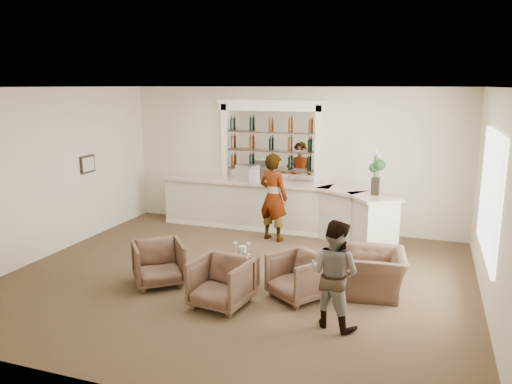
{
  "coord_description": "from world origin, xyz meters",
  "views": [
    {
      "loc": [
        3.05,
        -7.72,
        3.33
      ],
      "look_at": [
        0.03,
        0.9,
        1.37
      ],
      "focal_mm": 35.0,
      "sensor_mm": 36.0,
      "label": 1
    }
  ],
  "objects_px": {
    "armchair_far": "(375,273)",
    "armchair_center": "(221,283)",
    "guest": "(334,274)",
    "flower_vase": "(376,169)",
    "bar_counter": "(278,207)",
    "sommelier": "(273,197)",
    "espresso_machine": "(247,173)",
    "armchair_left": "(158,263)",
    "cocktail_table": "(241,269)",
    "armchair_right": "(298,277)"
  },
  "relations": [
    {
      "from": "armchair_center",
      "to": "armchair_far",
      "type": "height_order",
      "value": "armchair_center"
    },
    {
      "from": "bar_counter",
      "to": "armchair_left",
      "type": "distance_m",
      "value": 3.84
    },
    {
      "from": "guest",
      "to": "espresso_machine",
      "type": "relative_size",
      "value": 3.51
    },
    {
      "from": "bar_counter",
      "to": "armchair_far",
      "type": "xyz_separation_m",
      "value": [
        2.52,
        -2.84,
        -0.23
      ]
    },
    {
      "from": "guest",
      "to": "flower_vase",
      "type": "bearing_deg",
      "value": -72.32
    },
    {
      "from": "sommelier",
      "to": "armchair_left",
      "type": "xyz_separation_m",
      "value": [
        -1.09,
        -3.04,
        -0.59
      ]
    },
    {
      "from": "sommelier",
      "to": "espresso_machine",
      "type": "xyz_separation_m",
      "value": [
        -0.84,
        0.66,
        0.37
      ]
    },
    {
      "from": "armchair_left",
      "to": "armchair_far",
      "type": "bearing_deg",
      "value": -25.86
    },
    {
      "from": "armchair_center",
      "to": "espresso_machine",
      "type": "bearing_deg",
      "value": 112.97
    },
    {
      "from": "guest",
      "to": "espresso_machine",
      "type": "bearing_deg",
      "value": -36.24
    },
    {
      "from": "armchair_far",
      "to": "armchair_left",
      "type": "bearing_deg",
      "value": -84.18
    },
    {
      "from": "armchair_center",
      "to": "cocktail_table",
      "type": "bearing_deg",
      "value": 99.59
    },
    {
      "from": "armchair_left",
      "to": "armchair_center",
      "type": "relative_size",
      "value": 0.99
    },
    {
      "from": "bar_counter",
      "to": "armchair_center",
      "type": "xyz_separation_m",
      "value": [
        0.34,
        -4.14,
        -0.2
      ]
    },
    {
      "from": "bar_counter",
      "to": "armchair_center",
      "type": "relative_size",
      "value": 6.91
    },
    {
      "from": "armchair_center",
      "to": "flower_vase",
      "type": "height_order",
      "value": "flower_vase"
    },
    {
      "from": "guest",
      "to": "flower_vase",
      "type": "height_order",
      "value": "flower_vase"
    },
    {
      "from": "armchair_far",
      "to": "sommelier",
      "type": "bearing_deg",
      "value": -139.78
    },
    {
      "from": "cocktail_table",
      "to": "armchair_left",
      "type": "bearing_deg",
      "value": -159.22
    },
    {
      "from": "cocktail_table",
      "to": "flower_vase",
      "type": "distance_m",
      "value": 3.59
    },
    {
      "from": "guest",
      "to": "armchair_right",
      "type": "distance_m",
      "value": 1.09
    },
    {
      "from": "guest",
      "to": "armchair_left",
      "type": "relative_size",
      "value": 1.89
    },
    {
      "from": "armchair_right",
      "to": "flower_vase",
      "type": "relative_size",
      "value": 0.85
    },
    {
      "from": "cocktail_table",
      "to": "flower_vase",
      "type": "bearing_deg",
      "value": 54.77
    },
    {
      "from": "bar_counter",
      "to": "guest",
      "type": "bearing_deg",
      "value": -63.67
    },
    {
      "from": "espresso_machine",
      "to": "cocktail_table",
      "type": "bearing_deg",
      "value": -49.05
    },
    {
      "from": "sommelier",
      "to": "cocktail_table",
      "type": "bearing_deg",
      "value": 113.77
    },
    {
      "from": "bar_counter",
      "to": "armchair_right",
      "type": "relative_size",
      "value": 7.13
    },
    {
      "from": "flower_vase",
      "to": "bar_counter",
      "type": "bearing_deg",
      "value": 167.13
    },
    {
      "from": "cocktail_table",
      "to": "espresso_machine",
      "type": "xyz_separation_m",
      "value": [
        -1.07,
        3.2,
        1.08
      ]
    },
    {
      "from": "cocktail_table",
      "to": "guest",
      "type": "distance_m",
      "value": 2.1
    },
    {
      "from": "bar_counter",
      "to": "armchair_left",
      "type": "bearing_deg",
      "value": -105.2
    },
    {
      "from": "sommelier",
      "to": "armchair_center",
      "type": "distance_m",
      "value": 3.54
    },
    {
      "from": "flower_vase",
      "to": "armchair_right",
      "type": "bearing_deg",
      "value": -105.61
    },
    {
      "from": "cocktail_table",
      "to": "espresso_machine",
      "type": "relative_size",
      "value": 1.44
    },
    {
      "from": "armchair_left",
      "to": "cocktail_table",
      "type": "bearing_deg",
      "value": -18.73
    },
    {
      "from": "cocktail_table",
      "to": "armchair_right",
      "type": "height_order",
      "value": "armchair_right"
    },
    {
      "from": "guest",
      "to": "armchair_far",
      "type": "xyz_separation_m",
      "value": [
        0.44,
        1.36,
        -0.43
      ]
    },
    {
      "from": "armchair_right",
      "to": "armchair_far",
      "type": "bearing_deg",
      "value": 64.51
    },
    {
      "from": "flower_vase",
      "to": "guest",
      "type": "bearing_deg",
      "value": -92.06
    },
    {
      "from": "flower_vase",
      "to": "armchair_center",
      "type": "bearing_deg",
      "value": -117.34
    },
    {
      "from": "armchair_left",
      "to": "espresso_machine",
      "type": "bearing_deg",
      "value": 46.68
    },
    {
      "from": "guest",
      "to": "armchair_center",
      "type": "distance_m",
      "value": 1.79
    },
    {
      "from": "cocktail_table",
      "to": "armchair_right",
      "type": "distance_m",
      "value": 1.11
    },
    {
      "from": "armchair_far",
      "to": "armchair_center",
      "type": "bearing_deg",
      "value": -67.13
    },
    {
      "from": "armchair_center",
      "to": "flower_vase",
      "type": "relative_size",
      "value": 0.88
    },
    {
      "from": "bar_counter",
      "to": "sommelier",
      "type": "bearing_deg",
      "value": -82.79
    },
    {
      "from": "sommelier",
      "to": "flower_vase",
      "type": "xyz_separation_m",
      "value": [
        2.13,
        0.15,
        0.71
      ]
    },
    {
      "from": "bar_counter",
      "to": "sommelier",
      "type": "distance_m",
      "value": 0.76
    },
    {
      "from": "guest",
      "to": "armchair_right",
      "type": "bearing_deg",
      "value": -26.61
    }
  ]
}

